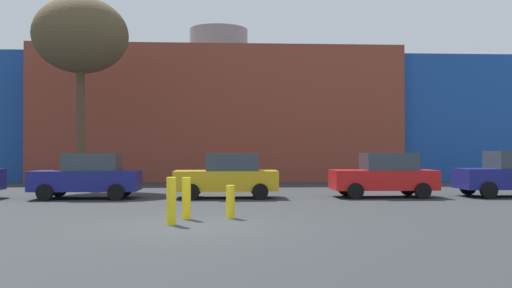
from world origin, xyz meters
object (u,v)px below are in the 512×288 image
at_px(parked_car_3, 384,175).
at_px(parked_car_1, 88,176).
at_px(bollard_yellow_1, 230,202).
at_px(bollard_yellow_2, 186,198).
at_px(bare_tree_0, 81,37).
at_px(parked_car_2, 228,176).
at_px(bollard_yellow_0, 171,201).

bearing_deg(parked_car_3, parked_car_1, -0.00).
bearing_deg(bollard_yellow_1, bollard_yellow_2, -173.39).
distance_m(parked_car_1, bollard_yellow_1, 8.65).
xyz_separation_m(bare_tree_0, bollard_yellow_2, (5.88, -11.95, -6.79)).
xyz_separation_m(parked_car_2, bollard_yellow_2, (-1.15, -6.83, -0.30)).
xyz_separation_m(bare_tree_0, bollard_yellow_0, (5.58, -13.12, -6.75)).
bearing_deg(bollard_yellow_1, parked_car_1, 129.30).
relative_size(parked_car_2, bare_tree_0, 0.44).
relative_size(parked_car_3, bollard_yellow_1, 4.51).
distance_m(parked_car_1, bollard_yellow_2, 8.06).
bearing_deg(bare_tree_0, bollard_yellow_1, -59.07).
xyz_separation_m(bollard_yellow_0, bollard_yellow_1, (1.50, 1.30, -0.14)).
bearing_deg(bollard_yellow_0, bollard_yellow_1, 41.00).
distance_m(bare_tree_0, bollard_yellow_0, 15.77).
xyz_separation_m(parked_car_3, bollard_yellow_2, (-7.43, -6.83, -0.31)).
relative_size(parked_car_1, bollard_yellow_1, 4.49).
height_order(parked_car_2, bollard_yellow_0, parked_car_2).
relative_size(parked_car_1, parked_car_3, 1.00).
bearing_deg(parked_car_1, parked_car_2, 180.00).
bearing_deg(parked_car_1, bollard_yellow_0, 116.47).
distance_m(parked_car_1, parked_car_2, 5.43).
xyz_separation_m(parked_car_2, parked_car_3, (6.28, -0.00, 0.01)).
bearing_deg(bollard_yellow_2, parked_car_1, 122.05).
distance_m(parked_car_2, bollard_yellow_0, 8.13).
bearing_deg(bollard_yellow_0, parked_car_3, 45.96).
xyz_separation_m(parked_car_1, bollard_yellow_0, (3.98, -7.99, -0.28)).
bearing_deg(bollard_yellow_2, bollard_yellow_0, -104.34).
bearing_deg(parked_car_2, bollard_yellow_1, 90.42).
xyz_separation_m(bollard_yellow_1, bollard_yellow_2, (-1.20, -0.14, 0.11)).
bearing_deg(bollard_yellow_2, bare_tree_0, 116.19).
relative_size(parked_car_2, bollard_yellow_1, 4.46).
bearing_deg(parked_car_1, bare_tree_0, -72.63).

